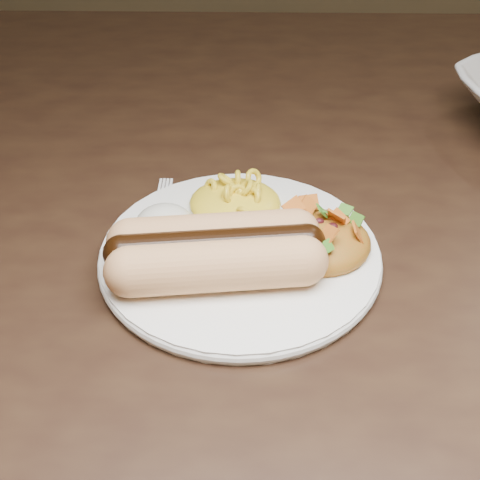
{
  "coord_description": "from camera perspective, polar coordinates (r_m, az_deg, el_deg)",
  "views": [
    {
      "loc": [
        -0.08,
        -0.59,
        1.12
      ],
      "look_at": [
        -0.09,
        -0.15,
        0.77
      ],
      "focal_mm": 50.0,
      "sensor_mm": 36.0,
      "label": 1
    }
  ],
  "objects": [
    {
      "name": "sour_cream",
      "position": [
        0.58,
        -6.53,
        1.88
      ],
      "size": [
        0.06,
        0.06,
        0.03
      ],
      "primitive_type": "ellipsoid",
      "rotation": [
        0.0,
        0.0,
        0.23
      ],
      "color": "silver",
      "rests_on": "plate"
    },
    {
      "name": "mac_and_cheese",
      "position": [
        0.6,
        -0.42,
        4.11
      ],
      "size": [
        0.09,
        0.08,
        0.03
      ],
      "primitive_type": "ellipsoid",
      "rotation": [
        0.0,
        0.0,
        0.03
      ],
      "color": "yellow",
      "rests_on": "plate"
    },
    {
      "name": "hotdog",
      "position": [
        0.53,
        -2.11,
        -0.91
      ],
      "size": [
        0.15,
        0.09,
        0.04
      ],
      "rotation": [
        0.0,
        0.0,
        0.12
      ],
      "color": "#E8A96D",
      "rests_on": "plate"
    },
    {
      "name": "taco_salad",
      "position": [
        0.56,
        6.84,
        0.55
      ],
      "size": [
        0.09,
        0.08,
        0.04
      ],
      "rotation": [
        0.0,
        0.0,
        -0.11
      ],
      "color": "red",
      "rests_on": "plate"
    },
    {
      "name": "fork",
      "position": [
        0.61,
        -7.13,
        0.91
      ],
      "size": [
        0.04,
        0.14,
        0.0
      ],
      "primitive_type": "cube",
      "rotation": [
        0.0,
        0.0,
        0.19
      ],
      "color": "white",
      "rests_on": "table"
    },
    {
      "name": "plate",
      "position": [
        0.57,
        -0.0,
        -1.28
      ],
      "size": [
        0.28,
        0.28,
        0.01
      ],
      "primitive_type": "cylinder",
      "rotation": [
        0.0,
        0.0,
        0.21
      ],
      "color": "white",
      "rests_on": "table"
    },
    {
      "name": "table",
      "position": [
        0.75,
        6.92,
        0.27
      ],
      "size": [
        1.6,
        0.9,
        0.75
      ],
      "color": "#311F12",
      "rests_on": "floor"
    }
  ]
}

